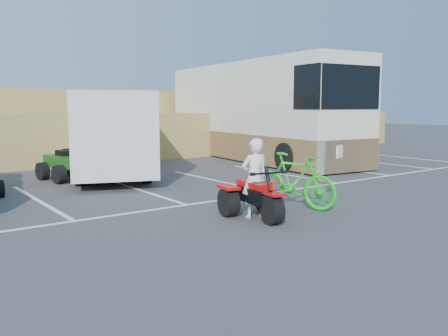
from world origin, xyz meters
TOP-DOWN VIEW (x-y plane):
  - ground at (0.00, 0.00)m, footprint 100.00×100.00m
  - parking_stripes at (0.87, 4.07)m, footprint 28.00×5.16m
  - grass_embankment at (0.00, 15.48)m, footprint 40.00×8.50m
  - red_trike_atv at (0.47, 0.35)m, footprint 1.49×1.82m
  - rider at (0.50, 0.49)m, footprint 0.67×0.50m
  - green_dirt_bike at (1.86, 0.70)m, footprint 1.19×2.19m
  - cargo_trailer at (0.33, 7.61)m, footprint 4.26×6.35m
  - rv_motorhome at (7.87, 9.12)m, footprint 4.23×11.69m
  - quad_atv_green at (-1.07, 7.95)m, footprint 1.49×1.82m

SIDE VIEW (x-z plane):
  - ground at x=0.00m, z-range 0.00..0.00m
  - red_trike_atv at x=0.47m, z-range -0.53..0.53m
  - quad_atv_green at x=-1.07m, z-range -0.53..0.53m
  - parking_stripes at x=0.87m, z-range 0.00..0.01m
  - green_dirt_bike at x=1.86m, z-range 0.00..1.27m
  - rider at x=0.50m, z-range 0.00..1.67m
  - grass_embankment at x=0.00m, z-range -0.13..2.97m
  - cargo_trailer at x=0.33m, z-range 0.11..2.86m
  - rv_motorhome at x=7.87m, z-range -0.27..3.84m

